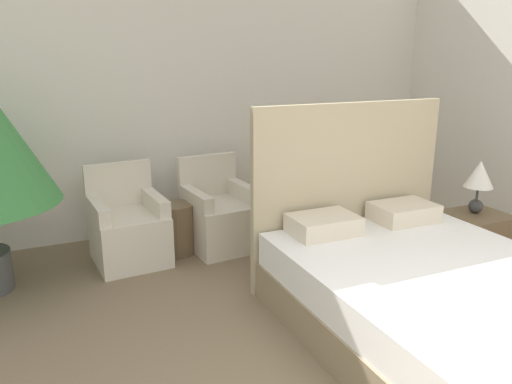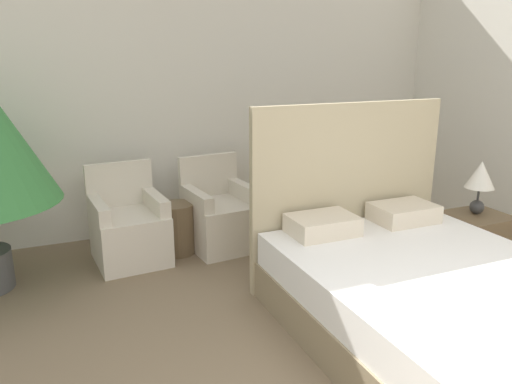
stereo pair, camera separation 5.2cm
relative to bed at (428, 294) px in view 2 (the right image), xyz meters
The scene contains 7 objects.
wall_back 3.07m from the bed, 105.09° to the left, with size 10.00×0.06×2.90m.
bed is the anchor object (origin of this frame).
armchair_near_window_left 2.58m from the bed, 128.14° to the left, with size 0.65×0.69×0.86m.
armchair_near_window_right 2.16m from the bed, 109.67° to the left, with size 0.67×0.71×0.86m.
nightstand 1.35m from the bed, 31.27° to the left, with size 0.49×0.46×0.49m.
table_lamp 1.45m from the bed, 32.36° to the left, with size 0.24×0.24×0.46m.
side_table 2.35m from the bed, 119.61° to the left, with size 0.33×0.33×0.48m.
Camera 2 is at (-1.46, -0.92, 1.83)m, focal length 35.00 mm.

